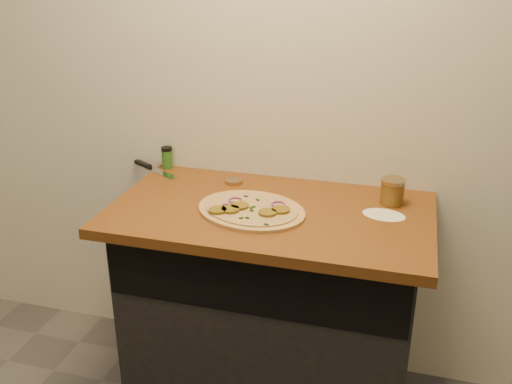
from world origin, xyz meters
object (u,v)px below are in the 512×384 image
(spice_shaker, at_px, (167,158))
(pizza, at_px, (251,210))
(salsa_jar, at_px, (392,191))
(chefs_knife, at_px, (151,168))

(spice_shaker, bearing_deg, pizza, -35.77)
(pizza, height_order, salsa_jar, salsa_jar)
(pizza, relative_size, spice_shaker, 5.30)
(pizza, distance_m, salsa_jar, 0.54)
(chefs_knife, distance_m, spice_shaker, 0.08)
(chefs_knife, xyz_separation_m, salsa_jar, (1.05, -0.10, 0.05))
(chefs_knife, bearing_deg, pizza, -29.81)
(salsa_jar, relative_size, spice_shaker, 1.04)
(salsa_jar, bearing_deg, spice_shaker, 172.26)
(spice_shaker, bearing_deg, chefs_knife, -149.68)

